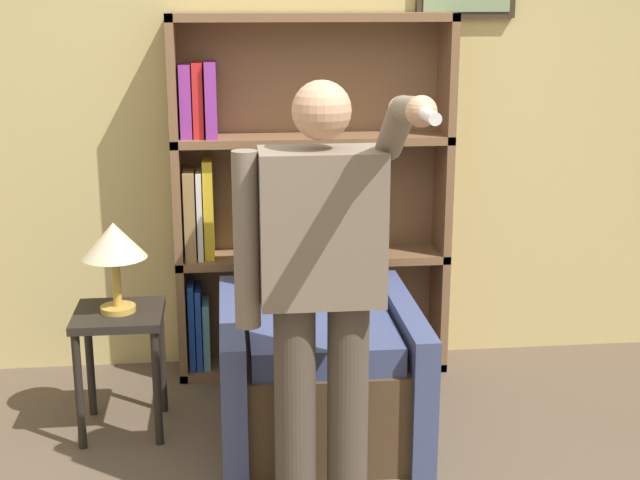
# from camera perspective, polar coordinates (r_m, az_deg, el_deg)

# --- Properties ---
(wall_back) EXTENTS (8.00, 0.11, 2.80)m
(wall_back) POSITION_cam_1_polar(r_m,az_deg,el_deg) (4.50, -2.59, 9.40)
(wall_back) COLOR tan
(wall_back) RESTS_ON ground_plane
(bookcase) EXTENTS (1.36, 0.28, 1.79)m
(bookcase) POSITION_cam_1_polar(r_m,az_deg,el_deg) (4.43, -1.85, 2.67)
(bookcase) COLOR brown
(bookcase) RESTS_ON ground_plane
(armchair) EXTENTS (0.84, 0.95, 1.17)m
(armchair) POSITION_cam_1_polar(r_m,az_deg,el_deg) (3.96, -0.19, -7.12)
(armchair) COLOR #4C3823
(armchair) RESTS_ON ground_plane
(person_standing) EXTENTS (0.58, 0.78, 1.60)m
(person_standing) POSITION_cam_1_polar(r_m,az_deg,el_deg) (3.09, 0.09, -2.59)
(person_standing) COLOR #473D33
(person_standing) RESTS_ON ground_plane
(side_table) EXTENTS (0.38, 0.38, 0.55)m
(side_table) POSITION_cam_1_polar(r_m,az_deg,el_deg) (3.99, -12.69, -6.00)
(side_table) COLOR black
(side_table) RESTS_ON ground_plane
(table_lamp) EXTENTS (0.27, 0.27, 0.39)m
(table_lamp) POSITION_cam_1_polar(r_m,az_deg,el_deg) (3.86, -13.04, -0.28)
(table_lamp) COLOR gold
(table_lamp) RESTS_ON side_table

